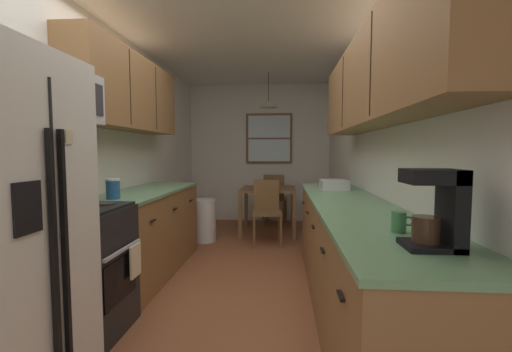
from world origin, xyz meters
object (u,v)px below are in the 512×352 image
at_px(table_serving_bowl, 270,187).
at_px(coffee_maker, 440,207).
at_px(mug_by_coffeemaker, 399,222).
at_px(stove_range, 77,271).
at_px(dining_chair_far, 275,196).
at_px(storage_canister, 113,189).
at_px(dish_rack, 334,185).
at_px(dining_chair_near, 267,208).
at_px(microwave_over_range, 54,95).
at_px(dining_table, 268,195).
at_px(trash_bin, 204,220).

bearing_deg(table_serving_bowl, coffee_maker, -77.48).
relative_size(coffee_maker, mug_by_coffeemaker, 3.00).
distance_m(stove_range, table_serving_bowl, 3.34).
bearing_deg(dining_chair_far, storage_canister, -111.62).
height_order(dining_chair_far, dish_rack, dish_rack).
bearing_deg(mug_by_coffeemaker, stove_range, 166.68).
relative_size(stove_range, dining_chair_near, 1.22).
bearing_deg(dining_chair_far, stove_range, -108.68).
bearing_deg(table_serving_bowl, dining_chair_far, 85.16).
height_order(microwave_over_range, coffee_maker, microwave_over_range).
bearing_deg(mug_by_coffeemaker, dining_table, 102.56).
distance_m(mug_by_coffeemaker, table_serving_bowl, 3.66).
height_order(dining_table, dining_chair_far, dining_chair_far).
height_order(storage_canister, dish_rack, storage_canister).
relative_size(dish_rack, table_serving_bowl, 1.71).
bearing_deg(dining_table, mug_by_coffeemaker, -77.44).
bearing_deg(coffee_maker, mug_by_coffeemaker, 103.02).
bearing_deg(storage_canister, table_serving_bowl, 64.07).
xyz_separation_m(storage_canister, coffee_maker, (2.09, -1.31, 0.09)).
height_order(dining_table, mug_by_coffeemaker, mug_by_coffeemaker).
relative_size(microwave_over_range, dining_chair_far, 0.70).
bearing_deg(dining_chair_near, mug_by_coffeemaker, -74.96).
bearing_deg(dining_chair_far, mug_by_coffeemaker, -80.40).
xyz_separation_m(stove_range, dining_chair_near, (1.21, 2.53, 0.03)).
xyz_separation_m(stove_range, mug_by_coffeemaker, (2.02, -0.48, 0.48)).
height_order(microwave_over_range, storage_canister, microwave_over_range).
bearing_deg(stove_range, microwave_over_range, 179.97).
bearing_deg(dish_rack, table_serving_bowl, 115.08).
relative_size(dining_chair_far, storage_canister, 5.18).
bearing_deg(trash_bin, stove_range, -96.55).
bearing_deg(microwave_over_range, dining_chair_far, 69.81).
bearing_deg(coffee_maker, dining_chair_far, 99.82).
height_order(dining_chair_far, trash_bin, dining_chair_far).
distance_m(microwave_over_range, dining_chair_far, 4.24).
relative_size(storage_canister, dish_rack, 0.51).
xyz_separation_m(microwave_over_range, mug_by_coffeemaker, (2.13, -0.48, -0.73)).
bearing_deg(table_serving_bowl, dining_table, 105.74).
height_order(dining_chair_near, storage_canister, storage_canister).
bearing_deg(dining_chair_near, microwave_over_range, -117.65).
bearing_deg(dining_table, storage_canister, -114.74).
distance_m(dining_chair_near, dining_chair_far, 1.30).
relative_size(dining_table, storage_canister, 5.05).
xyz_separation_m(storage_canister, dish_rack, (2.00, 0.92, -0.04)).
xyz_separation_m(stove_range, dining_table, (1.21, 3.18, 0.14)).
relative_size(microwave_over_range, table_serving_bowl, 3.15).
bearing_deg(microwave_over_range, coffee_maker, -19.07).
height_order(stove_range, mug_by_coffeemaker, stove_range).
relative_size(dining_chair_near, table_serving_bowl, 4.53).
xyz_separation_m(trash_bin, mug_by_coffeemaker, (1.73, -3.04, 0.65)).
height_order(dining_chair_near, dining_chair_far, same).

